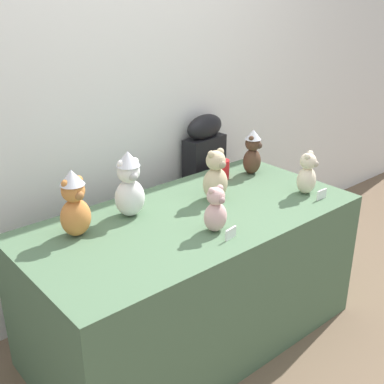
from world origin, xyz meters
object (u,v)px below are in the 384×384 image
teddy_bear_cream (307,174)px  teddy_bear_snow (129,185)px  display_table (192,278)px  teddy_bear_cocoa (252,152)px  teddy_bear_sand (216,176)px  party_cup_red (222,169)px  instrument_case (204,191)px  teddy_bear_blush (216,210)px  teddy_bear_ginger (75,204)px

teddy_bear_cream → teddy_bear_snow: (-0.86, 0.38, 0.05)m
display_table → teddy_bear_snow: teddy_bear_snow is taller
teddy_bear_cocoa → teddy_bear_sand: bearing=174.2°
teddy_bear_cocoa → party_cup_red: teddy_bear_cocoa is taller
instrument_case → teddy_bear_blush: 0.98m
teddy_bear_sand → party_cup_red: bearing=37.3°
display_table → teddy_bear_ginger: 0.74m
teddy_bear_ginger → teddy_bear_cocoa: bearing=-4.7°
teddy_bear_snow → party_cup_red: teddy_bear_snow is taller
teddy_bear_cream → teddy_bear_blush: bearing=159.4°
display_table → teddy_bear_cocoa: 0.82m
teddy_bear_sand → teddy_bear_cocoa: bearing=15.6°
teddy_bear_cream → teddy_bear_blush: (-0.66, -0.00, -0.01)m
instrument_case → teddy_bear_cocoa: 0.48m
teddy_bear_sand → teddy_bear_cream: bearing=-33.6°
display_table → teddy_bear_snow: (-0.22, 0.19, 0.51)m
teddy_bear_blush → teddy_bear_snow: 0.43m
teddy_bear_cream → teddy_bear_ginger: 1.20m
instrument_case → party_cup_red: 0.40m
teddy_bear_blush → party_cup_red: (0.46, 0.44, -0.05)m
teddy_bear_snow → party_cup_red: 0.67m
teddy_bear_sand → party_cup_red: teddy_bear_sand is taller
teddy_bear_cream → teddy_bear_sand: (-0.42, 0.25, 0.02)m
teddy_bear_cocoa → teddy_bear_sand: 0.43m
instrument_case → teddy_bear_cream: instrument_case is taller
teddy_bear_snow → party_cup_red: bearing=11.6°
display_table → teddy_bear_ginger: bearing=161.1°
display_table → teddy_bear_sand: (0.22, 0.07, 0.48)m
party_cup_red → teddy_bear_ginger: bearing=-175.5°
teddy_bear_cream → teddy_bear_sand: teddy_bear_sand is taller
display_table → instrument_case: instrument_case is taller
display_table → party_cup_red: size_ratio=14.96×
party_cup_red → teddy_bear_blush: bearing=-136.4°
teddy_bear_cocoa → teddy_bear_sand: teddy_bear_sand is taller
instrument_case → teddy_bear_sand: bearing=-132.2°
teddy_bear_blush → teddy_bear_ginger: teddy_bear_ginger is taller
teddy_bear_cream → teddy_bear_ginger: (-1.15, 0.36, 0.04)m
teddy_bear_cream → teddy_bear_blush: size_ratio=1.05×
display_table → instrument_case: 0.79m
teddy_bear_sand → teddy_bear_ginger: bearing=169.6°
teddy_bear_cream → teddy_bear_blush: 0.66m
instrument_case → teddy_bear_cream: size_ratio=4.42×
party_cup_red → teddy_bear_snow: bearing=-174.7°
teddy_bear_cream → party_cup_red: bearing=92.7°
teddy_bear_cocoa → teddy_bear_ginger: size_ratio=0.86×
display_table → teddy_bear_sand: teddy_bear_sand is taller
display_table → instrument_case: (0.56, 0.54, 0.15)m
instrument_case → teddy_bear_snow: 0.93m
teddy_bear_cream → party_cup_red: size_ratio=2.07×
instrument_case → teddy_bear_snow: bearing=-162.0°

